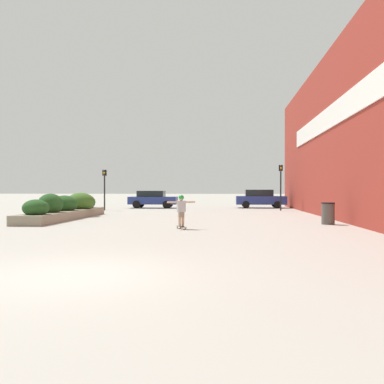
{
  "coord_description": "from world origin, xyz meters",
  "views": [
    {
      "loc": [
        2.81,
        -7.67,
        1.58
      ],
      "look_at": [
        0.73,
        18.92,
        1.43
      ],
      "focal_mm": 40.0,
      "sensor_mm": 36.0,
      "label": 1
    }
  ],
  "objects_px": {
    "car_center_right": "(153,199)",
    "trash_bin": "(328,213)",
    "traffic_light_right": "(281,179)",
    "traffic_light_left": "(104,182)",
    "skateboard": "(181,227)",
    "skateboarder": "(181,207)",
    "car_center_left": "(260,198)"
  },
  "relations": [
    {
      "from": "skateboard",
      "to": "traffic_light_left",
      "type": "xyz_separation_m",
      "value": [
        -7.44,
        14.88,
        2.06
      ]
    },
    {
      "from": "car_center_right",
      "to": "trash_bin",
      "type": "bearing_deg",
      "value": 33.45
    },
    {
      "from": "trash_bin",
      "to": "car_center_left",
      "type": "bearing_deg",
      "value": 95.4
    },
    {
      "from": "car_center_left",
      "to": "traffic_light_left",
      "type": "relative_size",
      "value": 1.37
    },
    {
      "from": "skateboard",
      "to": "traffic_light_right",
      "type": "relative_size",
      "value": 0.22
    },
    {
      "from": "trash_bin",
      "to": "traffic_light_right",
      "type": "distance_m",
      "value": 12.95
    },
    {
      "from": "car_center_left",
      "to": "car_center_right",
      "type": "distance_m",
      "value": 9.27
    },
    {
      "from": "skateboard",
      "to": "skateboarder",
      "type": "xyz_separation_m",
      "value": [
        0.0,
        0.0,
        0.8
      ]
    },
    {
      "from": "car_center_left",
      "to": "car_center_right",
      "type": "height_order",
      "value": "car_center_left"
    },
    {
      "from": "trash_bin",
      "to": "traffic_light_left",
      "type": "relative_size",
      "value": 0.32
    },
    {
      "from": "trash_bin",
      "to": "car_center_right",
      "type": "xyz_separation_m",
      "value": [
        -10.87,
        16.45,
        0.28
      ]
    },
    {
      "from": "car_center_right",
      "to": "skateboard",
      "type": "bearing_deg",
      "value": 13.07
    },
    {
      "from": "skateboard",
      "to": "trash_bin",
      "type": "relative_size",
      "value": 0.75
    },
    {
      "from": "traffic_light_right",
      "to": "car_center_right",
      "type": "bearing_deg",
      "value": 160.7
    },
    {
      "from": "traffic_light_right",
      "to": "car_center_left",
      "type": "bearing_deg",
      "value": 104.22
    },
    {
      "from": "car_center_left",
      "to": "car_center_right",
      "type": "xyz_separation_m",
      "value": [
        -9.23,
        -0.93,
        -0.03
      ]
    },
    {
      "from": "car_center_right",
      "to": "traffic_light_right",
      "type": "distance_m",
      "value": 11.11
    },
    {
      "from": "traffic_light_left",
      "to": "trash_bin",
      "type": "bearing_deg",
      "value": -41.28
    },
    {
      "from": "car_center_left",
      "to": "skateboard",
      "type": "bearing_deg",
      "value": -13.38
    },
    {
      "from": "car_center_right",
      "to": "traffic_light_left",
      "type": "height_order",
      "value": "traffic_light_left"
    },
    {
      "from": "trash_bin",
      "to": "traffic_light_left",
      "type": "height_order",
      "value": "traffic_light_left"
    },
    {
      "from": "skateboard",
      "to": "traffic_light_right",
      "type": "height_order",
      "value": "traffic_light_right"
    },
    {
      "from": "trash_bin",
      "to": "traffic_light_left",
      "type": "xyz_separation_m",
      "value": [
        -13.86,
        12.17,
        1.64
      ]
    },
    {
      "from": "skateboard",
      "to": "car_center_left",
      "type": "bearing_deg",
      "value": 49.83
    },
    {
      "from": "skateboarder",
      "to": "traffic_light_right",
      "type": "relative_size",
      "value": 0.37
    },
    {
      "from": "skateboarder",
      "to": "traffic_light_right",
      "type": "height_order",
      "value": "traffic_light_right"
    },
    {
      "from": "trash_bin",
      "to": "car_center_left",
      "type": "xyz_separation_m",
      "value": [
        -1.64,
        17.38,
        0.31
      ]
    },
    {
      "from": "skateboard",
      "to": "car_center_left",
      "type": "xyz_separation_m",
      "value": [
        4.78,
        20.09,
        0.74
      ]
    },
    {
      "from": "skateboarder",
      "to": "car_center_right",
      "type": "height_order",
      "value": "car_center_right"
    },
    {
      "from": "skateboarder",
      "to": "trash_bin",
      "type": "xyz_separation_m",
      "value": [
        6.42,
        2.71,
        -0.37
      ]
    },
    {
      "from": "car_center_right",
      "to": "traffic_light_left",
      "type": "relative_size",
      "value": 1.32
    },
    {
      "from": "car_center_left",
      "to": "car_center_right",
      "type": "relative_size",
      "value": 1.04
    }
  ]
}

